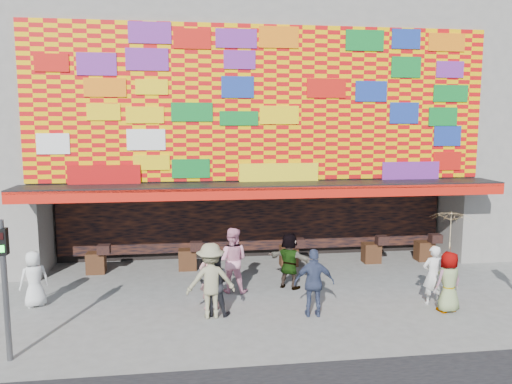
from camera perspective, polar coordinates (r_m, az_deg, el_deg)
The scene contains 13 objects.
ground at distance 13.19m, azimuth 3.48°, elevation -14.10°, with size 90.00×90.00×0.00m, color slate.
shop_building at distance 20.31m, azimuth -0.95°, elevation 8.71°, with size 15.20×9.40×10.00m.
signal_left at distance 11.56m, azimuth -26.84°, elevation -8.39°, with size 0.22×0.20×3.00m.
ped_a at distance 14.89m, azimuth -24.03°, elevation -9.06°, with size 0.75×0.49×1.54m, color silver.
ped_b at distance 13.49m, azimuth -5.17°, elevation -9.70°, with size 0.63×0.42×1.74m, color #D48B89.
ped_c at distance 13.10m, azimuth -4.77°, elevation -10.38°, with size 0.81×0.63×1.67m, color black.
ped_d at distance 12.92m, azimuth -5.19°, elevation -10.04°, with size 1.25×0.72×1.93m, color gray.
ped_e at distance 13.04m, azimuth 6.66°, elevation -10.27°, with size 1.04×0.43×1.77m, color #374161.
ped_f at distance 15.13m, azimuth 3.85°, elevation -7.82°, with size 1.57×0.50×1.69m, color gray.
ped_g at distance 14.20m, azimuth 21.15°, elevation -9.56°, with size 0.79×0.51×1.62m, color gray.
ped_h at distance 14.62m, azimuth 19.57°, elevation -8.93°, with size 0.60×0.39×1.64m, color silver.
ped_i at distance 14.74m, azimuth -2.75°, elevation -7.77°, with size 0.93×0.73×1.92m, color pink.
parasol at distance 13.86m, azimuth 21.44°, elevation -4.07°, with size 1.43×1.44×1.94m.
Camera 1 is at (-2.42, -11.99, 4.92)m, focal length 35.00 mm.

